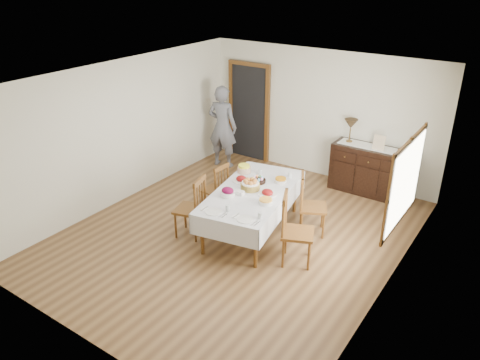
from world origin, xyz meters
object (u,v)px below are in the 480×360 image
Objects in this scene: chair_right_far at (310,204)px; person at (222,124)px; chair_left_far at (216,188)px; dining_table at (252,196)px; chair_right_near at (294,229)px; sideboard at (372,171)px; chair_left_near at (192,207)px; table_lamp at (351,124)px.

person is at bearing 34.54° from chair_right_far.
dining_table is at bearing 82.00° from chair_left_far.
chair_left_far is at bearing 156.76° from dining_table.
sideboard is at bearing -26.14° from chair_right_near.
chair_left_far is at bearing 114.40° from person.
chair_left_far is 0.60× the size of sideboard.
chair_left_near is 3.66m from sideboard.
person reaches higher than chair_right_far.
chair_left_far is at bearing -131.19° from sideboard.
chair_left_near is 0.67× the size of sideboard.
table_lamp is at bearing 152.43° from chair_left_far.
table_lamp reaches higher than chair_left_far.
table_lamp is (0.59, 2.53, 0.63)m from dining_table.
person is (-1.18, 1.79, 0.48)m from chair_left_far.
chair_left_far is 2.20m from person.
chair_right_near is 0.58× the size of person.
table_lamp is at bearing -15.70° from chair_right_near.
chair_left_far is 2.88m from table_lamp.
sideboard is at bearing 55.28° from dining_table.
chair_left_near is 1.91m from chair_right_far.
chair_right_far is 3.25m from person.
table_lamp reaches higher than sideboard.
person is (-3.19, -0.50, 0.48)m from sideboard.
chair_right_far reaches higher than sideboard.
chair_left_near is 1.12× the size of chair_left_far.
dining_table is at bearing -114.24° from sideboard.
chair_left_near is at bearing 75.55° from chair_right_near.
chair_right_far is (0.79, 0.50, -0.13)m from dining_table.
chair_right_far is 2.02m from sideboard.
chair_left_near reaches higher than dining_table.
chair_right_near is 3.04m from table_lamp.
sideboard is 3.26m from person.
chair_left_far is 3.05m from sideboard.
person reaches higher than table_lamp.
sideboard is (1.13, 2.50, -0.19)m from dining_table.
chair_right_near is 2.89m from sideboard.
chair_right_far is at bearing 143.59° from person.
table_lamp reaches higher than dining_table.
dining_table is 2.88m from person.
dining_table is 0.93m from chair_left_far.
chair_left_near is 0.87m from chair_left_far.
chair_right_far is 0.55× the size of person.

